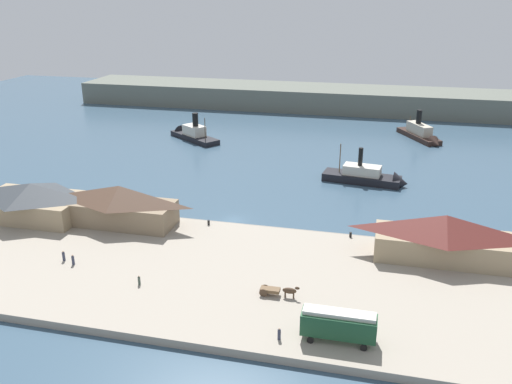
# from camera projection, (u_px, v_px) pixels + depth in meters

# --- Properties ---
(ground_plane) EXTENTS (320.00, 320.00, 0.00)m
(ground_plane) POSITION_uv_depth(u_px,v_px,m) (234.00, 220.00, 103.68)
(ground_plane) COLOR #385166
(quay_promenade) EXTENTS (110.00, 36.00, 1.20)m
(quay_promenade) POSITION_uv_depth(u_px,v_px,m) (196.00, 272.00, 83.45)
(quay_promenade) COLOR #9E9384
(quay_promenade) RESTS_ON ground
(seawall_edge) EXTENTS (110.00, 0.80, 1.00)m
(seawall_edge) POSITION_uv_depth(u_px,v_px,m) (229.00, 226.00, 100.23)
(seawall_edge) COLOR gray
(seawall_edge) RESTS_ON ground
(ferry_shed_central_terminal) EXTENTS (19.55, 11.13, 6.89)m
(ferry_shed_central_terminal) POSITION_uv_depth(u_px,v_px,m) (32.00, 200.00, 100.97)
(ferry_shed_central_terminal) COLOR #998466
(ferry_shed_central_terminal) RESTS_ON quay_promenade
(ferry_shed_customs_shed) EXTENTS (20.29, 8.07, 7.51)m
(ferry_shed_customs_shed) POSITION_uv_depth(u_px,v_px,m) (121.00, 205.00, 98.02)
(ferry_shed_customs_shed) COLOR #847056
(ferry_shed_customs_shed) RESTS_ON quay_promenade
(ferry_shed_east_terminal) EXTENTS (21.84, 8.22, 7.66)m
(ferry_shed_east_terminal) POSITION_uv_depth(u_px,v_px,m) (444.00, 237.00, 84.92)
(ferry_shed_east_terminal) COLOR #998466
(ferry_shed_east_terminal) RESTS_ON quay_promenade
(street_tram) EXTENTS (9.21, 2.89, 4.19)m
(street_tram) POSITION_uv_depth(u_px,v_px,m) (339.00, 324.00, 65.19)
(street_tram) COLOR #1E4C2D
(street_tram) RESTS_ON quay_promenade
(horse_cart) EXTENTS (5.68, 1.40, 1.87)m
(horse_cart) POSITION_uv_depth(u_px,v_px,m) (278.00, 290.00, 75.39)
(horse_cart) COLOR brown
(horse_cart) RESTS_ON quay_promenade
(pedestrian_by_tram) EXTENTS (0.44, 0.44, 1.79)m
(pedestrian_by_tram) POSITION_uv_depth(u_px,v_px,m) (64.00, 256.00, 85.38)
(pedestrian_by_tram) COLOR #33384C
(pedestrian_by_tram) RESTS_ON quay_promenade
(pedestrian_standing_center) EXTENTS (0.41, 0.41, 1.66)m
(pedestrian_standing_center) POSITION_uv_depth(u_px,v_px,m) (279.00, 334.00, 66.02)
(pedestrian_standing_center) COLOR #33384C
(pedestrian_standing_center) RESTS_ON quay_promenade
(pedestrian_near_cart) EXTENTS (0.44, 0.44, 1.76)m
(pedestrian_near_cart) POSITION_uv_depth(u_px,v_px,m) (73.00, 260.00, 84.17)
(pedestrian_near_cart) COLOR #33384C
(pedestrian_near_cart) RESTS_ON quay_promenade
(pedestrian_walking_west) EXTENTS (0.38, 0.38, 1.55)m
(pedestrian_walking_west) POSITION_uv_depth(u_px,v_px,m) (139.00, 281.00, 78.37)
(pedestrian_walking_west) COLOR #3D4C42
(pedestrian_walking_west) RESTS_ON quay_promenade
(mooring_post_west) EXTENTS (0.44, 0.44, 0.90)m
(mooring_post_west) POSITION_uv_depth(u_px,v_px,m) (209.00, 222.00, 98.72)
(mooring_post_west) COLOR black
(mooring_post_west) RESTS_ON quay_promenade
(mooring_post_center_west) EXTENTS (0.44, 0.44, 0.90)m
(mooring_post_center_west) POSITION_uv_depth(u_px,v_px,m) (351.00, 235.00, 93.77)
(mooring_post_center_west) COLOR black
(mooring_post_center_west) RESTS_ON quay_promenade
(ferry_approaching_west) EXTENTS (13.42, 19.82, 9.94)m
(ferry_approaching_west) POSITION_uv_depth(u_px,v_px,m) (422.00, 135.00, 159.43)
(ferry_approaching_west) COLOR black
(ferry_approaching_west) RESTS_ON ground
(ferry_mid_harbor) EXTENTS (19.41, 16.02, 9.93)m
(ferry_mid_harbor) POSITION_uv_depth(u_px,v_px,m) (190.00, 134.00, 160.96)
(ferry_mid_harbor) COLOR black
(ferry_mid_harbor) RESTS_ON ground
(ferry_approaching_east) EXTENTS (19.93, 7.72, 10.24)m
(ferry_approaching_east) POSITION_uv_depth(u_px,v_px,m) (370.00, 177.00, 123.40)
(ferry_approaching_east) COLOR black
(ferry_approaching_east) RESTS_ON ground
(far_headland) EXTENTS (180.00, 24.00, 8.00)m
(far_headland) POSITION_uv_depth(u_px,v_px,m) (312.00, 98.00, 202.36)
(far_headland) COLOR #60665B
(far_headland) RESTS_ON ground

